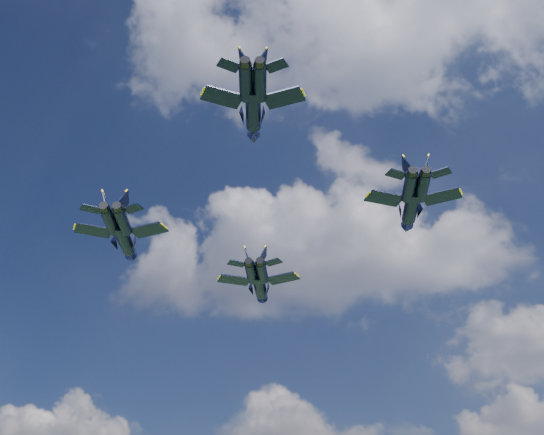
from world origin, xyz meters
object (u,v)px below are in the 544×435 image
Objects in this scene: jet_left at (125,239)px; jet_slot at (253,111)px; jet_lead at (260,286)px; jet_right at (411,208)px.

jet_left is 1.12× the size of jet_slot.
jet_left is (-12.92, -20.00, -1.18)m from jet_lead.
jet_right reaches higher than jet_lead.
jet_left is at bearing -131.80° from jet_lead.
jet_left is at bearing 179.68° from jet_right.
jet_lead is at bearing 44.70° from jet_left.
jet_slot is at bearing -85.74° from jet_lead.
jet_right is at bearing -39.31° from jet_lead.
jet_lead is 1.00× the size of jet_right.
jet_right is 27.92m from jet_slot.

